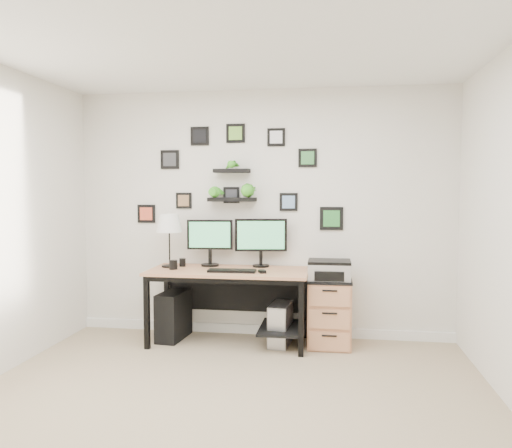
% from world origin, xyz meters
% --- Properties ---
extents(room, '(4.00, 4.00, 4.00)m').
position_xyz_m(room, '(0.00, 1.98, 0.05)').
color(room, tan).
rests_on(room, ground).
extents(desk, '(1.60, 0.70, 0.75)m').
position_xyz_m(desk, '(-0.25, 1.67, 0.63)').
color(desk, tan).
rests_on(desk, ground).
extents(monitor_left, '(0.48, 0.20, 0.49)m').
position_xyz_m(monitor_left, '(-0.53, 1.84, 1.04)').
color(monitor_left, black).
rests_on(monitor_left, desk).
extents(monitor_right, '(0.54, 0.20, 0.50)m').
position_xyz_m(monitor_right, '(0.01, 1.87, 1.05)').
color(monitor_right, black).
rests_on(monitor_right, desk).
extents(keyboard, '(0.47, 0.17, 0.02)m').
position_xyz_m(keyboard, '(-0.22, 1.50, 0.76)').
color(keyboard, black).
rests_on(keyboard, desk).
extents(mouse, '(0.09, 0.11, 0.03)m').
position_xyz_m(mouse, '(0.08, 1.49, 0.76)').
color(mouse, black).
rests_on(mouse, desk).
extents(table_lamp, '(0.27, 0.27, 0.55)m').
position_xyz_m(table_lamp, '(-0.93, 1.72, 1.19)').
color(table_lamp, black).
rests_on(table_lamp, desk).
extents(mug, '(0.08, 0.08, 0.09)m').
position_xyz_m(mug, '(-0.84, 1.57, 0.80)').
color(mug, black).
rests_on(mug, desk).
extents(pen_cup, '(0.07, 0.07, 0.09)m').
position_xyz_m(pen_cup, '(-0.81, 1.77, 0.79)').
color(pen_cup, black).
rests_on(pen_cup, desk).
extents(pc_tower_black, '(0.27, 0.51, 0.49)m').
position_xyz_m(pc_tower_black, '(-0.88, 1.70, 0.25)').
color(pc_tower_black, black).
rests_on(pc_tower_black, ground).
extents(pc_tower_grey, '(0.23, 0.43, 0.41)m').
position_xyz_m(pc_tower_grey, '(0.24, 1.66, 0.21)').
color(pc_tower_grey, gray).
rests_on(pc_tower_grey, ground).
extents(file_cabinet, '(0.43, 0.53, 0.67)m').
position_xyz_m(file_cabinet, '(0.73, 1.72, 0.34)').
color(file_cabinet, tan).
rests_on(file_cabinet, ground).
extents(printer, '(0.42, 0.34, 0.19)m').
position_xyz_m(printer, '(0.72, 1.68, 0.77)').
color(printer, silver).
rests_on(printer, file_cabinet).
extents(wall_decor, '(2.23, 0.18, 1.11)m').
position_xyz_m(wall_decor, '(-0.27, 1.93, 1.65)').
color(wall_decor, black).
rests_on(wall_decor, ground).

